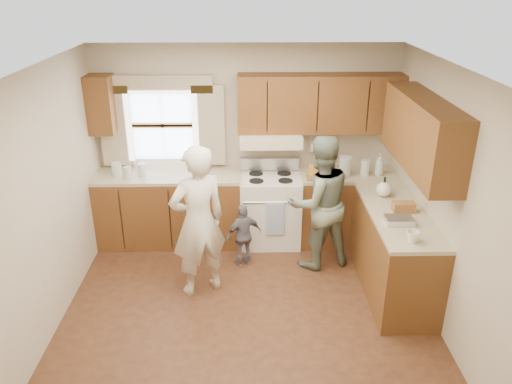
{
  "coord_description": "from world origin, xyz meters",
  "views": [
    {
      "loc": [
        0.02,
        -4.38,
        3.24
      ],
      "look_at": [
        0.1,
        0.4,
        1.15
      ],
      "focal_mm": 35.0,
      "sensor_mm": 36.0,
      "label": 1
    }
  ],
  "objects_px": {
    "woman_left": "(198,222)",
    "child": "(244,235)",
    "woman_right": "(319,203)",
    "stove": "(270,208)"
  },
  "relations": [
    {
      "from": "woman_left",
      "to": "child",
      "type": "xyz_separation_m",
      "value": [
        0.47,
        0.54,
        -0.45
      ]
    },
    {
      "from": "stove",
      "to": "woman_left",
      "type": "bearing_deg",
      "value": -125.84
    },
    {
      "from": "woman_left",
      "to": "child",
      "type": "bearing_deg",
      "value": -159.42
    },
    {
      "from": "woman_left",
      "to": "woman_right",
      "type": "relative_size",
      "value": 1.05
    },
    {
      "from": "woman_right",
      "to": "child",
      "type": "distance_m",
      "value": 0.97
    },
    {
      "from": "woman_left",
      "to": "child",
      "type": "relative_size",
      "value": 2.15
    },
    {
      "from": "woman_right",
      "to": "woman_left",
      "type": "bearing_deg",
      "value": 4.05
    },
    {
      "from": "woman_left",
      "to": "woman_right",
      "type": "bearing_deg",
      "value": 173.59
    },
    {
      "from": "stove",
      "to": "child",
      "type": "relative_size",
      "value": 1.36
    },
    {
      "from": "stove",
      "to": "woman_right",
      "type": "height_order",
      "value": "woman_right"
    }
  ]
}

